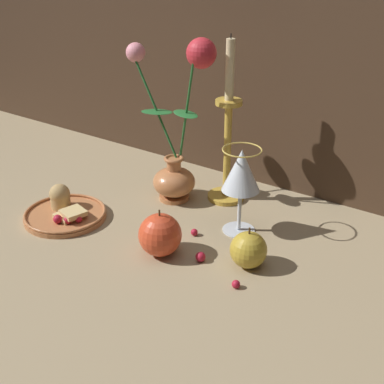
% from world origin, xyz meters
% --- Properties ---
extents(ground_plane, '(2.40, 2.40, 0.00)m').
position_xyz_m(ground_plane, '(0.00, 0.00, 0.00)').
color(ground_plane, '#9E8966').
rests_on(ground_plane, ground).
extents(vase, '(0.21, 0.10, 0.37)m').
position_xyz_m(vase, '(-0.08, 0.12, 0.14)').
color(vase, '#B77042').
rests_on(vase, ground_plane).
extents(plate_with_pastries, '(0.18, 0.18, 0.06)m').
position_xyz_m(plate_with_pastries, '(-0.23, -0.10, 0.01)').
color(plate_with_pastries, '#B77042').
rests_on(plate_with_pastries, ground_plane).
extents(wine_glass, '(0.08, 0.08, 0.18)m').
position_xyz_m(wine_glass, '(0.11, 0.07, 0.13)').
color(wine_glass, silver).
rests_on(wine_glass, ground_plane).
extents(candlestick, '(0.08, 0.08, 0.37)m').
position_xyz_m(candlestick, '(0.01, 0.18, 0.14)').
color(candlestick, gold).
rests_on(candlestick, ground_plane).
extents(apple_beside_vase, '(0.08, 0.08, 0.10)m').
position_xyz_m(apple_beside_vase, '(0.03, -0.09, 0.04)').
color(apple_beside_vase, '#D14223').
rests_on(apple_beside_vase, ground_plane).
extents(apple_near_glass, '(0.07, 0.07, 0.08)m').
position_xyz_m(apple_near_glass, '(0.18, -0.03, 0.03)').
color(apple_near_glass, '#B2932D').
rests_on(apple_near_glass, ground_plane).
extents(berry_near_plate, '(0.02, 0.02, 0.02)m').
position_xyz_m(berry_near_plate, '(0.10, -0.07, 0.01)').
color(berry_near_plate, '#AD192D').
rests_on(berry_near_plate, ground_plane).
extents(berry_front_center, '(0.01, 0.01, 0.01)m').
position_xyz_m(berry_front_center, '(0.20, -0.10, 0.01)').
color(berry_front_center, '#AD192D').
rests_on(berry_front_center, ground_plane).
extents(berry_by_glass_stem, '(0.01, 0.01, 0.01)m').
position_xyz_m(berry_by_glass_stem, '(0.04, -0.00, 0.01)').
color(berry_by_glass_stem, '#AD192D').
rests_on(berry_by_glass_stem, ground_plane).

